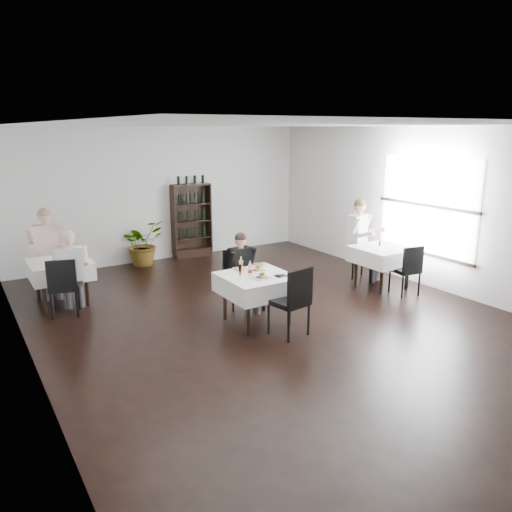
{
  "coord_description": "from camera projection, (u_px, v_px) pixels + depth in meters",
  "views": [
    {
      "loc": [
        -4.17,
        -6.22,
        2.95
      ],
      "look_at": [
        -0.19,
        0.2,
        1.01
      ],
      "focal_mm": 35.0,
      "sensor_mm": 36.0,
      "label": 1
    }
  ],
  "objects": [
    {
      "name": "room_shell",
      "position": [
        273.0,
        226.0,
        7.61
      ],
      "size": [
        9.0,
        9.0,
        9.0
      ],
      "color": "black",
      "rests_on": "ground"
    },
    {
      "name": "window_right",
      "position": [
        427.0,
        208.0,
        9.39
      ],
      "size": [
        0.06,
        2.3,
        1.85
      ],
      "color": "white",
      "rests_on": "room_shell"
    },
    {
      "name": "wine_shelf",
      "position": [
        192.0,
        221.0,
        11.63
      ],
      "size": [
        0.9,
        0.28,
        1.75
      ],
      "color": "black",
      "rests_on": "ground"
    },
    {
      "name": "main_table",
      "position": [
        257.0,
        284.0,
        7.68
      ],
      "size": [
        1.03,
        1.03,
        0.77
      ],
      "color": "black",
      "rests_on": "ground"
    },
    {
      "name": "left_table",
      "position": [
        60.0,
        269.0,
        8.51
      ],
      "size": [
        0.98,
        0.98,
        0.77
      ],
      "color": "black",
      "rests_on": "ground"
    },
    {
      "name": "right_table",
      "position": [
        382.0,
        255.0,
        9.46
      ],
      "size": [
        0.98,
        0.98,
        0.77
      ],
      "color": "black",
      "rests_on": "ground"
    },
    {
      "name": "potted_tree",
      "position": [
        143.0,
        243.0,
        10.99
      ],
      "size": [
        1.13,
        1.06,
        1.0
      ],
      "primitive_type": "imported",
      "rotation": [
        0.0,
        0.0,
        0.38
      ],
      "color": "#24541C",
      "rests_on": "ground"
    },
    {
      "name": "main_chair_far",
      "position": [
        238.0,
        274.0,
        8.47
      ],
      "size": [
        0.49,
        0.5,
        0.96
      ],
      "color": "black",
      "rests_on": "ground"
    },
    {
      "name": "main_chair_near",
      "position": [
        293.0,
        297.0,
        7.16
      ],
      "size": [
        0.55,
        0.56,
        1.04
      ],
      "color": "black",
      "rests_on": "ground"
    },
    {
      "name": "left_chair_far",
      "position": [
        54.0,
        259.0,
        9.12
      ],
      "size": [
        0.63,
        0.63,
        1.1
      ],
      "color": "black",
      "rests_on": "ground"
    },
    {
      "name": "left_chair_near",
      "position": [
        63.0,
        283.0,
        7.95
      ],
      "size": [
        0.55,
        0.55,
        0.97
      ],
      "color": "black",
      "rests_on": "ground"
    },
    {
      "name": "right_chair_far",
      "position": [
        363.0,
        251.0,
        9.98
      ],
      "size": [
        0.59,
        0.59,
        1.01
      ],
      "color": "black",
      "rests_on": "ground"
    },
    {
      "name": "right_chair_near",
      "position": [
        408.0,
        267.0,
        8.97
      ],
      "size": [
        0.49,
        0.49,
        0.93
      ],
      "color": "black",
      "rests_on": "ground"
    },
    {
      "name": "diner_main",
      "position": [
        243.0,
        266.0,
        8.13
      ],
      "size": [
        0.52,
        0.53,
        1.32
      ],
      "color": "#43424A",
      "rests_on": "ground"
    },
    {
      "name": "diner_left_far",
      "position": [
        47.0,
        246.0,
        8.88
      ],
      "size": [
        0.64,
        0.66,
        1.59
      ],
      "color": "#43424A",
      "rests_on": "ground"
    },
    {
      "name": "diner_left_near",
      "position": [
        71.0,
        265.0,
        8.0
      ],
      "size": [
        0.58,
        0.61,
        1.41
      ],
      "color": "#43424A",
      "rests_on": "ground"
    },
    {
      "name": "diner_right_far",
      "position": [
        362.0,
        233.0,
        9.89
      ],
      "size": [
        0.7,
        0.74,
        1.61
      ],
      "color": "#43424A",
      "rests_on": "ground"
    },
    {
      "name": "plate_far",
      "position": [
        257.0,
        270.0,
        7.85
      ],
      "size": [
        0.29,
        0.29,
        0.08
      ],
      "color": "white",
      "rests_on": "main_table"
    },
    {
      "name": "plate_near",
      "position": [
        261.0,
        277.0,
        7.48
      ],
      "size": [
        0.28,
        0.28,
        0.08
      ],
      "color": "white",
      "rests_on": "main_table"
    },
    {
      "name": "pilsner_dark",
      "position": [
        240.0,
        271.0,
        7.47
      ],
      "size": [
        0.06,
        0.06,
        0.27
      ],
      "color": "black",
      "rests_on": "main_table"
    },
    {
      "name": "pilsner_lager",
      "position": [
        241.0,
        268.0,
        7.55
      ],
      "size": [
        0.07,
        0.07,
        0.31
      ],
      "color": "gold",
      "rests_on": "main_table"
    },
    {
      "name": "coke_bottle",
      "position": [
        250.0,
        270.0,
        7.55
      ],
      "size": [
        0.06,
        0.06,
        0.24
      ],
      "color": "silver",
      "rests_on": "main_table"
    },
    {
      "name": "napkin_cutlery",
      "position": [
        281.0,
        276.0,
        7.59
      ],
      "size": [
        0.18,
        0.19,
        0.02
      ],
      "color": "black",
      "rests_on": "main_table"
    },
    {
      "name": "pepper_mill",
      "position": [
        380.0,
        243.0,
        9.56
      ],
      "size": [
        0.05,
        0.05,
        0.09
      ],
      "primitive_type": "cylinder",
      "rotation": [
        0.0,
        0.0,
        -0.38
      ],
      "color": "black",
      "rests_on": "right_table"
    }
  ]
}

